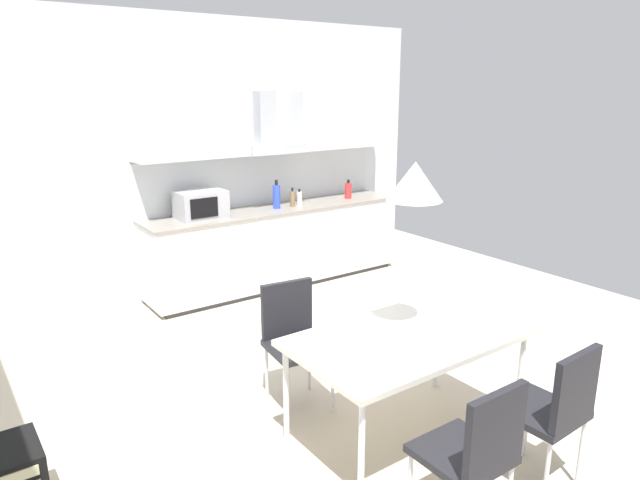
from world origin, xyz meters
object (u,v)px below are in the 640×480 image
bottle_blue (277,196)px  chair_near_left (476,447)px  bottle_white (299,198)px  pendant_lamp (415,181)px  chair_far_left (293,332)px  bottle_red (348,190)px  chair_near_right (555,404)px  dining_table (408,342)px  microwave (201,205)px  bottle_brown (292,198)px

bottle_blue → chair_near_left: (-1.21, -3.77, -0.48)m
bottle_blue → bottle_white: size_ratio=1.73×
pendant_lamp → chair_near_left: bearing=-111.9°
chair_far_left → pendant_lamp: pendant_lamp is taller
pendant_lamp → bottle_blue: bearing=73.4°
bottle_blue → chair_far_left: bottle_blue is taller
bottle_blue → bottle_red: bearing=-0.4°
bottle_white → chair_near_right: 3.90m
bottle_blue → pendant_lamp: (-0.89, -2.98, 0.65)m
chair_near_right → bottle_red: bearing=67.6°
bottle_red → dining_table: bottle_red is taller
chair_near_right → pendant_lamp: (-0.32, 0.80, 1.13)m
microwave → dining_table: 3.03m
microwave → bottle_blue: bottle_blue is taller
microwave → dining_table: bearing=-90.3°
bottle_red → bottle_brown: 0.80m
bottle_blue → bottle_white: (0.30, 0.01, -0.06)m
microwave → pendant_lamp: 3.08m
chair_near_left → pendant_lamp: (0.32, 0.80, 1.13)m
bottle_white → pendant_lamp: 3.29m
dining_table → chair_near_left: bearing=-111.9°
microwave → chair_far_left: 2.29m
bottle_red → bottle_brown: (-0.80, -0.01, -0.01)m
bottle_blue → bottle_white: 0.31m
bottle_brown → chair_near_right: bottle_brown is taller
bottle_red → chair_near_right: bearing=-112.4°
bottle_brown → chair_near_left: 4.03m
bottle_white → dining_table: (-1.19, -2.98, -0.28)m
bottle_blue → dining_table: size_ratio=0.22×
dining_table → chair_near_right: chair_near_right is taller
chair_far_left → chair_near_left: 1.60m
bottle_brown → pendant_lamp: pendant_lamp is taller
bottle_red → bottle_blue: bearing=179.6°
bottle_blue → chair_near_left: size_ratio=0.36×
bottle_white → chair_near_right: bearing=-102.9°
chair_far_left → dining_table: bearing=-68.7°
chair_near_right → pendant_lamp: bearing=112.0°
chair_near_right → chair_near_left: bearing=-180.0°
bottle_red → bottle_brown: bearing=-179.2°
bottle_white → chair_far_left: 2.69m
chair_far_left → pendant_lamp: (0.31, -0.80, 1.13)m
microwave → bottle_white: size_ratio=2.65×
bottle_blue → chair_near_left: bearing=-107.8°
bottle_red → pendant_lamp: pendant_lamp is taller
bottle_red → chair_far_left: bottle_red is taller
pendant_lamp → microwave: bearing=89.7°
bottle_red → bottle_brown: size_ratio=1.06×
microwave → bottle_blue: size_ratio=1.53×
microwave → chair_near_left: (-0.34, -3.81, -0.49)m
bottle_blue → bottle_white: bottle_blue is taller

